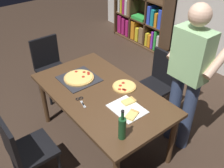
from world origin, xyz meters
The scene contains 11 objects.
ground_plane centered at (0.00, 0.00, 0.00)m, with size 12.00×12.00×0.00m, color #38281E.
dining_table centered at (0.00, 0.00, 0.68)m, with size 1.65×0.94×0.75m.
chair_near_camera centered at (0.00, -0.96, 0.51)m, with size 0.42×0.42×0.90m.
chair_far_side centered at (0.00, 0.96, 0.51)m, with size 0.42×0.42×0.90m.
chair_left_end centered at (-1.31, 0.00, 0.51)m, with size 0.42×0.42×0.90m.
person_serving_pizza centered at (0.57, 0.74, 1.00)m, with size 0.55×0.54×1.75m.
pepperoni_pizza_on_tray centered at (-0.38, -0.05, 0.77)m, with size 0.42×0.42×0.04m.
pizza_slices_on_towel centered at (0.40, 0.05, 0.76)m, with size 0.36×0.30×0.03m.
wine_bottle centered at (0.65, -0.25, 0.87)m, with size 0.07×0.07×0.32m.
kitchen_scissors centered at (-0.02, -0.26, 0.76)m, with size 0.20×0.09×0.01m.
second_pizza_plain centered at (0.08, 0.26, 0.76)m, with size 0.27×0.27×0.03m.
Camera 1 is at (1.87, -1.32, 2.46)m, focal length 41.26 mm.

